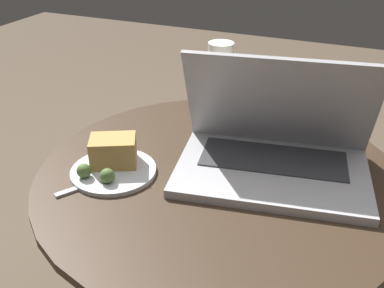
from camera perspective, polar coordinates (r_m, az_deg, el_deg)
The scene contains 5 objects.
table at distance 0.99m, azimuth 3.28°, elevation -10.35°, with size 0.74×0.74×0.57m.
laptop at distance 0.90m, azimuth 10.39°, elevation -0.60°, with size 0.41×0.31×0.24m.
beer_glass at distance 1.04m, azimuth 3.55°, elevation 7.28°, with size 0.06×0.06×0.21m.
snack_plate at distance 0.91m, azimuth -10.09°, elevation -2.10°, with size 0.17×0.17×0.07m.
fork at distance 0.90m, azimuth -11.25°, elevation -4.47°, with size 0.10×0.15×0.00m.
Camera 1 is at (0.25, -0.72, 1.06)m, focal length 42.00 mm.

